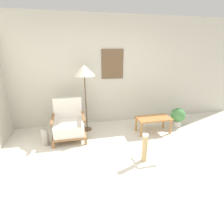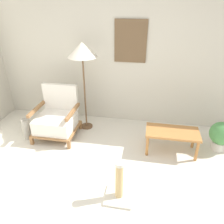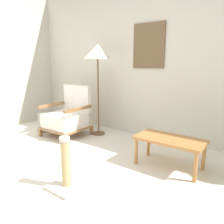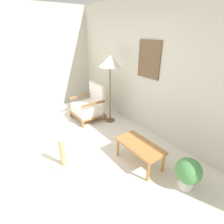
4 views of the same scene
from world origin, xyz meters
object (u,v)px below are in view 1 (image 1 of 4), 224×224
at_px(vase, 45,137).
at_px(potted_plant, 178,116).
at_px(coffee_table, 153,120).
at_px(scratching_post, 144,153).
at_px(floor_lamp, 84,72).
at_px(armchair, 69,125).

bearing_deg(vase, potted_plant, 4.28).
xyz_separation_m(coffee_table, scratching_post, (-0.67, -1.07, -0.15)).
distance_m(floor_lamp, vase, 1.64).
distance_m(potted_plant, scratching_post, 1.92).
relative_size(armchair, coffee_table, 1.08).
bearing_deg(floor_lamp, scratching_post, -60.90).
bearing_deg(armchair, coffee_table, -3.73).
distance_m(armchair, vase, 0.55).
xyz_separation_m(floor_lamp, potted_plant, (2.32, -0.30, -1.14)).
relative_size(armchair, vase, 2.38).
bearing_deg(scratching_post, vase, 150.42).
bearing_deg(scratching_post, potted_plant, 40.98).
height_order(armchair, scratching_post, armchair).
bearing_deg(potted_plant, scratching_post, -139.02).
relative_size(floor_lamp, vase, 4.29).
bearing_deg(coffee_table, scratching_post, -122.17).
xyz_separation_m(vase, potted_plant, (3.24, 0.24, 0.10)).
bearing_deg(scratching_post, coffee_table, 57.83).
xyz_separation_m(floor_lamp, vase, (-0.92, -0.55, -1.24)).
bearing_deg(floor_lamp, coffee_table, -17.63).
height_order(armchair, coffee_table, armchair).
xyz_separation_m(floor_lamp, coffee_table, (1.54, -0.49, -1.10)).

